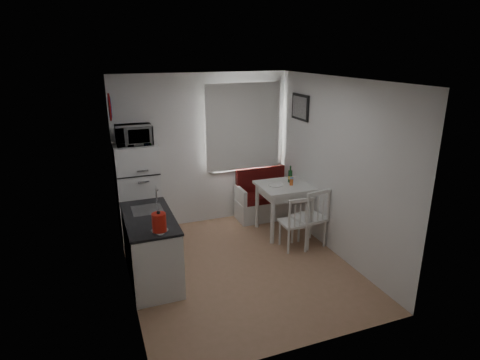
% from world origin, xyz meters
% --- Properties ---
extents(floor, '(3.00, 3.50, 0.02)m').
position_xyz_m(floor, '(0.00, 0.00, 0.00)').
color(floor, '#A77E59').
rests_on(floor, ground).
extents(ceiling, '(3.00, 3.50, 0.02)m').
position_xyz_m(ceiling, '(0.00, 0.00, 2.60)').
color(ceiling, white).
rests_on(ceiling, wall_back).
extents(wall_back, '(3.00, 0.02, 2.60)m').
position_xyz_m(wall_back, '(0.00, 1.75, 1.30)').
color(wall_back, white).
rests_on(wall_back, floor).
extents(wall_front, '(3.00, 0.02, 2.60)m').
position_xyz_m(wall_front, '(0.00, -1.75, 1.30)').
color(wall_front, white).
rests_on(wall_front, floor).
extents(wall_left, '(0.02, 3.50, 2.60)m').
position_xyz_m(wall_left, '(-1.50, 0.00, 1.30)').
color(wall_left, white).
rests_on(wall_left, floor).
extents(wall_right, '(0.02, 3.50, 2.60)m').
position_xyz_m(wall_right, '(1.50, 0.00, 1.30)').
color(wall_right, white).
rests_on(wall_right, floor).
extents(window, '(1.22, 0.06, 1.47)m').
position_xyz_m(window, '(0.70, 1.72, 1.62)').
color(window, white).
rests_on(window, wall_back).
extents(curtain, '(1.35, 0.02, 1.50)m').
position_xyz_m(curtain, '(0.70, 1.65, 1.68)').
color(curtain, white).
rests_on(curtain, wall_back).
extents(kitchen_counter, '(0.62, 1.32, 1.16)m').
position_xyz_m(kitchen_counter, '(-1.20, 0.16, 0.46)').
color(kitchen_counter, white).
rests_on(kitchen_counter, floor).
extents(wall_sign, '(0.03, 0.40, 0.40)m').
position_xyz_m(wall_sign, '(-1.47, 1.45, 2.15)').
color(wall_sign, '#1B4BA4').
rests_on(wall_sign, wall_left).
extents(picture_frame, '(0.04, 0.52, 0.42)m').
position_xyz_m(picture_frame, '(1.48, 1.10, 2.05)').
color(picture_frame, black).
rests_on(picture_frame, wall_right).
extents(bench, '(1.28, 0.49, 0.92)m').
position_xyz_m(bench, '(1.18, 1.51, 0.30)').
color(bench, white).
rests_on(bench, floor).
extents(dining_table, '(1.14, 0.81, 0.84)m').
position_xyz_m(dining_table, '(1.24, 0.82, 0.74)').
color(dining_table, white).
rests_on(dining_table, floor).
extents(chair_left, '(0.42, 0.40, 0.47)m').
position_xyz_m(chair_left, '(0.99, 0.16, 0.54)').
color(chair_left, white).
rests_on(chair_left, floor).
extents(chair_right, '(0.51, 0.49, 0.52)m').
position_xyz_m(chair_right, '(1.25, 0.15, 0.59)').
color(chair_right, white).
rests_on(chair_right, floor).
extents(fridge, '(0.64, 0.64, 1.59)m').
position_xyz_m(fridge, '(-1.18, 1.40, 0.80)').
color(fridge, white).
rests_on(fridge, floor).
extents(microwave, '(0.53, 0.36, 0.29)m').
position_xyz_m(microwave, '(-1.18, 1.35, 1.74)').
color(microwave, white).
rests_on(microwave, fridge).
extents(kettle, '(0.20, 0.20, 0.27)m').
position_xyz_m(kettle, '(-1.15, -0.38, 1.03)').
color(kettle, red).
rests_on(kettle, kitchen_counter).
extents(wine_bottle, '(0.07, 0.07, 0.28)m').
position_xyz_m(wine_bottle, '(1.25, 0.92, 0.98)').
color(wine_bottle, '#143F1C').
rests_on(wine_bottle, dining_table).
extents(drinking_glass_orange, '(0.06, 0.06, 0.10)m').
position_xyz_m(drinking_glass_orange, '(1.19, 0.77, 0.89)').
color(drinking_glass_orange, '#CF5D22').
rests_on(drinking_glass_orange, dining_table).
extents(drinking_glass_blue, '(0.06, 0.06, 0.10)m').
position_xyz_m(drinking_glass_blue, '(1.25, 0.87, 0.89)').
color(drinking_glass_blue, '#75A0C7').
rests_on(drinking_glass_blue, dining_table).
extents(plate, '(0.23, 0.23, 0.02)m').
position_xyz_m(plate, '(0.94, 0.84, 0.85)').
color(plate, white).
rests_on(plate, dining_table).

